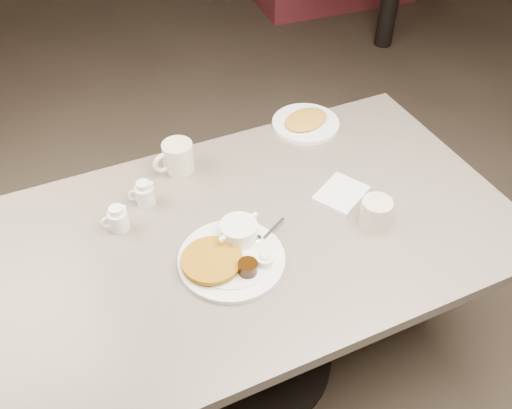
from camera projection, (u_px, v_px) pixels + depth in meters
name	position (u px, v px, depth m)	size (l,w,h in m)	color
room	(260.00, 11.00, 1.13)	(7.04, 8.04, 2.84)	#4C3F33
diner_table	(259.00, 263.00, 1.69)	(1.50, 0.90, 0.75)	slate
main_plate	(231.00, 253.00, 1.47)	(0.39, 0.38, 0.07)	white
coffee_mug_near	(376.00, 212.00, 1.55)	(0.13, 0.11, 0.09)	beige
napkin	(341.00, 194.00, 1.66)	(0.19, 0.18, 0.02)	white
coffee_mug_far	(177.00, 157.00, 1.73)	(0.15, 0.12, 0.10)	#ECE7C7
creamer_left	(118.00, 219.00, 1.55)	(0.09, 0.07, 0.08)	white
creamer_right	(144.00, 194.00, 1.62)	(0.09, 0.07, 0.08)	white
hash_plate	(306.00, 122.00, 1.93)	(0.31, 0.31, 0.04)	white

